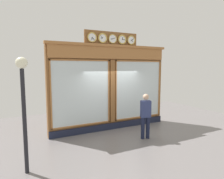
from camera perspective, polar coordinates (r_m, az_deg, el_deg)
The scene contains 4 objects.
ground_plane at distance 6.51m, azimuth 11.91°, elevation -17.89°, with size 14.00×14.00×0.00m, color slate.
shop_facade at distance 8.44m, azimuth -0.39°, elevation 0.80°, with size 5.41×0.42×4.11m.
pedestrian at distance 7.48m, azimuth 9.68°, elevation -7.05°, with size 0.41×0.31×1.69m.
street_lamp at distance 5.26m, azimuth -24.31°, elevation -1.65°, with size 0.28×0.28×2.92m.
Camera 1 is at (3.78, 7.37, 2.68)m, focal length 31.60 mm.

